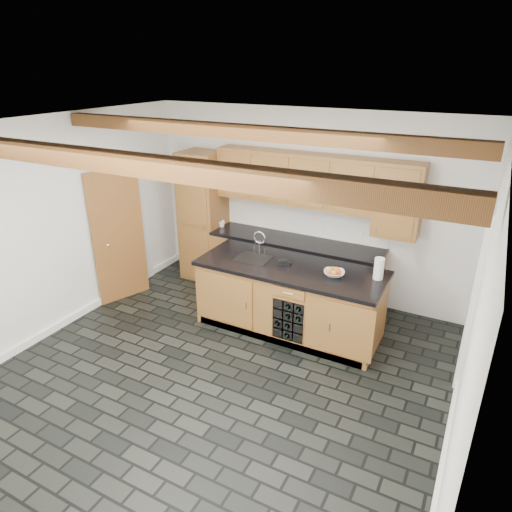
{
  "coord_description": "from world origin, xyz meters",
  "views": [
    {
      "loc": [
        2.42,
        -3.67,
        3.38
      ],
      "look_at": [
        0.06,
        0.8,
        1.22
      ],
      "focal_mm": 32.0,
      "sensor_mm": 36.0,
      "label": 1
    }
  ],
  "objects_px": {
    "island": "(290,299)",
    "fruit_bowl": "(334,273)",
    "kitchen_scale": "(284,262)",
    "paper_towel": "(379,269)"
  },
  "relations": [
    {
      "from": "island",
      "to": "fruit_bowl",
      "type": "relative_size",
      "value": 9.74
    },
    {
      "from": "kitchen_scale",
      "to": "paper_towel",
      "type": "height_order",
      "value": "paper_towel"
    },
    {
      "from": "island",
      "to": "kitchen_scale",
      "type": "relative_size",
      "value": 13.08
    },
    {
      "from": "kitchen_scale",
      "to": "paper_towel",
      "type": "relative_size",
      "value": 0.7
    },
    {
      "from": "island",
      "to": "kitchen_scale",
      "type": "distance_m",
      "value": 0.51
    },
    {
      "from": "kitchen_scale",
      "to": "paper_towel",
      "type": "bearing_deg",
      "value": -4.13
    },
    {
      "from": "paper_towel",
      "to": "fruit_bowl",
      "type": "bearing_deg",
      "value": -161.64
    },
    {
      "from": "island",
      "to": "fruit_bowl",
      "type": "bearing_deg",
      "value": 1.15
    },
    {
      "from": "kitchen_scale",
      "to": "fruit_bowl",
      "type": "distance_m",
      "value": 0.7
    },
    {
      "from": "island",
      "to": "paper_towel",
      "type": "distance_m",
      "value": 1.25
    }
  ]
}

